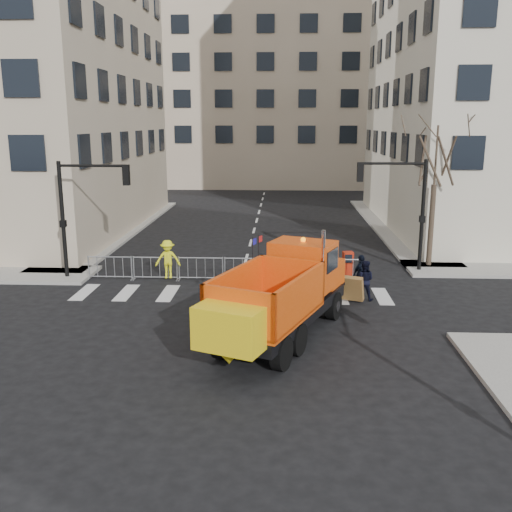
{
  "coord_description": "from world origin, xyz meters",
  "views": [
    {
      "loc": [
        1.91,
        -17.42,
        7.08
      ],
      "look_at": [
        0.96,
        2.5,
        2.38
      ],
      "focal_mm": 40.0,
      "sensor_mm": 36.0,
      "label": 1
    }
  ],
  "objects_px": {
    "cop_c": "(361,274)",
    "worker": "(168,259)",
    "newspaper_box": "(348,263)",
    "plow_truck": "(281,294)",
    "cop_b": "(364,280)",
    "cop_a": "(334,286)"
  },
  "relations": [
    {
      "from": "cop_c",
      "to": "newspaper_box",
      "type": "bearing_deg",
      "value": -122.61
    },
    {
      "from": "plow_truck",
      "to": "cop_c",
      "type": "relative_size",
      "value": 5.64
    },
    {
      "from": "cop_b",
      "to": "worker",
      "type": "bearing_deg",
      "value": -1.9
    },
    {
      "from": "cop_a",
      "to": "newspaper_box",
      "type": "height_order",
      "value": "cop_a"
    },
    {
      "from": "plow_truck",
      "to": "newspaper_box",
      "type": "distance_m",
      "value": 8.43
    },
    {
      "from": "newspaper_box",
      "to": "plow_truck",
      "type": "bearing_deg",
      "value": -120.77
    },
    {
      "from": "newspaper_box",
      "to": "cop_b",
      "type": "bearing_deg",
      "value": -94.17
    },
    {
      "from": "cop_a",
      "to": "cop_b",
      "type": "xyz_separation_m",
      "value": [
        1.34,
        1.42,
        -0.17
      ]
    },
    {
      "from": "worker",
      "to": "cop_a",
      "type": "bearing_deg",
      "value": -34.18
    },
    {
      "from": "cop_b",
      "to": "cop_c",
      "type": "distance_m",
      "value": 0.91
    },
    {
      "from": "worker",
      "to": "cop_c",
      "type": "bearing_deg",
      "value": -16.13
    },
    {
      "from": "cop_c",
      "to": "worker",
      "type": "relative_size",
      "value": 0.95
    },
    {
      "from": "plow_truck",
      "to": "cop_a",
      "type": "distance_m",
      "value": 3.73
    },
    {
      "from": "cop_b",
      "to": "newspaper_box",
      "type": "distance_m",
      "value": 3.33
    },
    {
      "from": "cop_c",
      "to": "worker",
      "type": "bearing_deg",
      "value": -49.79
    },
    {
      "from": "cop_c",
      "to": "newspaper_box",
      "type": "height_order",
      "value": "cop_c"
    },
    {
      "from": "plow_truck",
      "to": "newspaper_box",
      "type": "bearing_deg",
      "value": 1.24
    },
    {
      "from": "plow_truck",
      "to": "worker",
      "type": "distance_m",
      "value": 8.63
    },
    {
      "from": "cop_c",
      "to": "worker",
      "type": "distance_m",
      "value": 8.65
    },
    {
      "from": "plow_truck",
      "to": "newspaper_box",
      "type": "xyz_separation_m",
      "value": [
        3.07,
        7.8,
        -0.88
      ]
    },
    {
      "from": "plow_truck",
      "to": "cop_b",
      "type": "distance_m",
      "value": 5.66
    },
    {
      "from": "cop_c",
      "to": "worker",
      "type": "height_order",
      "value": "worker"
    }
  ]
}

